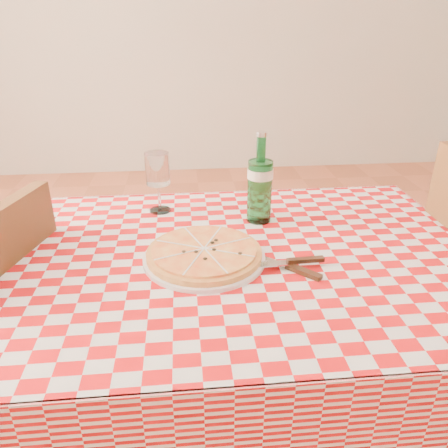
% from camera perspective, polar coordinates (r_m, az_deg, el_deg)
% --- Properties ---
extents(dining_table, '(1.20, 0.80, 0.75)m').
position_cam_1_polar(dining_table, '(1.19, 1.25, -8.09)').
color(dining_table, brown).
rests_on(dining_table, ground).
extents(tablecloth, '(1.30, 0.90, 0.01)m').
position_cam_1_polar(tablecloth, '(1.14, 1.29, -4.14)').
color(tablecloth, '#AF0A0D').
rests_on(tablecloth, dining_table).
extents(pizza_plate, '(0.41, 0.41, 0.04)m').
position_cam_1_polar(pizza_plate, '(1.11, -2.60, -3.75)').
color(pizza_plate, '#D18A45').
rests_on(pizza_plate, tablecloth).
extents(water_bottle, '(0.10, 0.10, 0.27)m').
position_cam_1_polar(water_bottle, '(1.28, 4.73, 6.02)').
color(water_bottle, '#19642A').
rests_on(water_bottle, tablecloth).
extents(wine_glass, '(0.08, 0.08, 0.19)m').
position_cam_1_polar(wine_glass, '(1.37, -8.57, 5.34)').
color(wine_glass, white).
rests_on(wine_glass, tablecloth).
extents(cutlery, '(0.28, 0.26, 0.03)m').
position_cam_1_polar(cutlery, '(1.09, 8.24, -5.10)').
color(cutlery, silver).
rests_on(cutlery, tablecloth).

